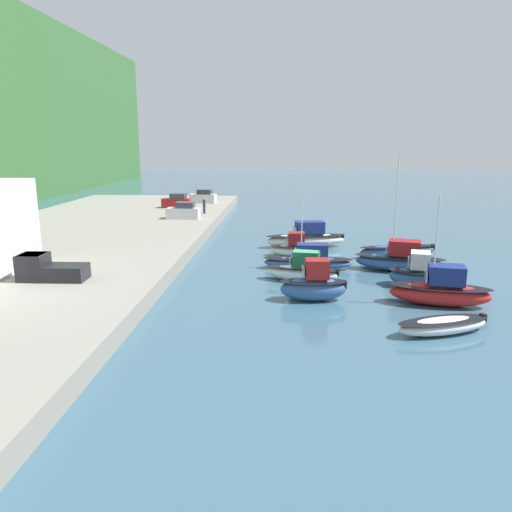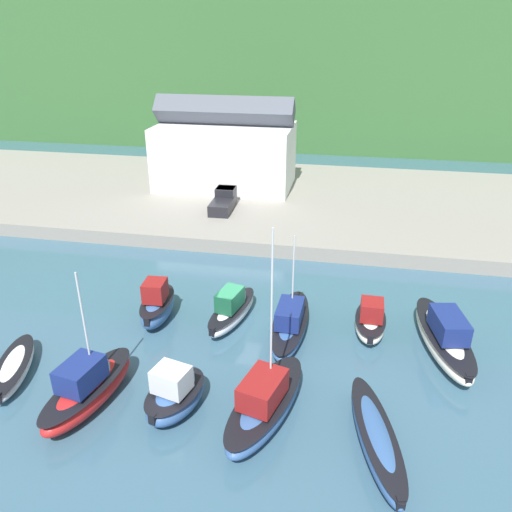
# 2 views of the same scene
# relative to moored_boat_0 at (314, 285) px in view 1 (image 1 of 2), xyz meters

# --- Properties ---
(ground_plane) EXTENTS (320.00, 320.00, 0.00)m
(ground_plane) POSITION_rel_moored_boat_0_xyz_m (5.54, 0.66, -1.11)
(ground_plane) COLOR #385B70
(quay_promenade) EXTENTS (104.80, 26.95, 1.25)m
(quay_promenade) POSITION_rel_moored_boat_0_xyz_m (5.54, 24.52, -0.49)
(quay_promenade) COLOR gray
(quay_promenade) RESTS_ON ground_plane
(moored_boat_0) EXTENTS (2.21, 4.83, 2.98)m
(moored_boat_0) POSITION_rel_moored_boat_0_xyz_m (0.00, 0.00, 0.00)
(moored_boat_0) COLOR #33568E
(moored_boat_0) RESTS_ON ground_plane
(moored_boat_1) EXTENTS (3.00, 6.25, 2.49)m
(moored_boat_1) POSITION_rel_moored_boat_0_xyz_m (4.96, 0.60, -0.21)
(moored_boat_1) COLOR white
(moored_boat_1) RESTS_ON ground_plane
(moored_boat_2) EXTENTS (2.36, 7.89, 6.61)m
(moored_boat_2) POSITION_rel_moored_boat_0_xyz_m (8.96, -0.01, -0.30)
(moored_boat_2) COLOR #33568E
(moored_boat_2) RESTS_ON ground_plane
(moored_boat_3) EXTENTS (2.03, 4.66, 2.36)m
(moored_boat_3) POSITION_rel_moored_boat_0_xyz_m (14.02, 1.14, -0.26)
(moored_boat_3) COLOR white
(moored_boat_3) RESTS_ON ground_plane
(moored_boat_4) EXTENTS (3.77, 8.84, 2.76)m
(moored_boat_4) POSITION_rel_moored_boat_0_xyz_m (18.34, -0.18, -0.10)
(moored_boat_4) COLOR white
(moored_boat_4) RESTS_ON ground_plane
(moored_boat_5) EXTENTS (3.55, 6.12, 0.98)m
(moored_boat_5) POSITION_rel_moored_boat_0_xyz_m (-5.86, -7.21, -0.58)
(moored_boat_5) COLOR silver
(moored_boat_5) RESTS_ON ground_plane
(moored_boat_6) EXTENTS (3.45, 7.07, 7.55)m
(moored_boat_6) POSITION_rel_moored_boat_0_xyz_m (-0.53, -8.59, -0.06)
(moored_boat_6) COLOR red
(moored_boat_6) RESTS_ON ground_plane
(moored_boat_7) EXTENTS (3.34, 4.62, 2.73)m
(moored_boat_7) POSITION_rel_moored_boat_0_xyz_m (4.06, -8.16, -0.11)
(moored_boat_7) COLOR #33568E
(moored_boat_7) RESTS_ON ground_plane
(moored_boat_8) EXTENTS (4.27, 7.97, 10.22)m
(moored_boat_8) POSITION_rel_moored_boat_0_xyz_m (8.71, -7.88, -0.10)
(moored_boat_8) COLOR #33568E
(moored_boat_8) RESTS_ON ground_plane
(moored_boat_9) EXTENTS (3.35, 7.98, 1.26)m
(moored_boat_9) POSITION_rel_moored_boat_0_xyz_m (14.14, -8.88, -0.44)
(moored_boat_9) COLOR #33568E
(moored_boat_9) RESTS_ON ground_plane
(parked_car_0) EXTENTS (2.06, 4.31, 2.16)m
(parked_car_0) POSITION_rel_moored_boat_0_xyz_m (40.30, 18.47, 1.06)
(parked_car_0) COLOR maroon
(parked_car_0) RESTS_ON quay_promenade
(parked_car_1) EXTENTS (2.21, 4.36, 2.16)m
(parked_car_1) POSITION_rel_moored_boat_0_xyz_m (46.85, 15.52, 1.06)
(parked_car_1) COLOR silver
(parked_car_1) RESTS_ON quay_promenade
(parked_car_2) EXTENTS (1.93, 4.25, 2.16)m
(parked_car_2) POSITION_rel_moored_boat_0_xyz_m (29.38, 15.21, 1.06)
(parked_car_2) COLOR silver
(parked_car_2) RESTS_ON quay_promenade
(pickup_truck_0) EXTENTS (2.09, 4.78, 1.90)m
(pickup_truck_0) POSITION_rel_moored_boat_0_xyz_m (-0.20, 19.07, 0.96)
(pickup_truck_0) COLOR black
(pickup_truck_0) RESTS_ON quay_promenade
(person_on_quay) EXTENTS (0.40, 0.40, 2.14)m
(person_on_quay) POSITION_rel_moored_boat_0_xyz_m (34.37, 13.33, 1.24)
(person_on_quay) COLOR #232838
(person_on_quay) RESTS_ON quay_promenade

